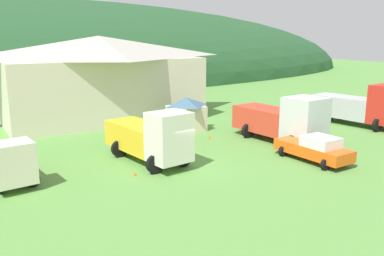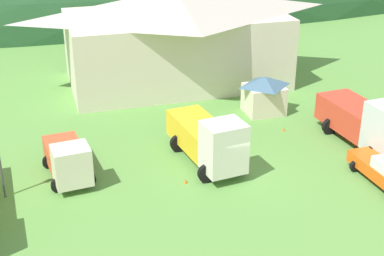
{
  "view_description": "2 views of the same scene",
  "coord_description": "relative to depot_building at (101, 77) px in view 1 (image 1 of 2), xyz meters",
  "views": [
    {
      "loc": [
        -11.57,
        -20.15,
        7.67
      ],
      "look_at": [
        1.28,
        1.02,
        2.01
      ],
      "focal_mm": 37.92,
      "sensor_mm": 36.0,
      "label": 1
    },
    {
      "loc": [
        -10.38,
        -25.87,
        15.63
      ],
      "look_at": [
        -2.23,
        1.81,
        2.42
      ],
      "focal_mm": 51.64,
      "sensor_mm": 36.0,
      "label": 2
    }
  ],
  "objects": [
    {
      "name": "traffic_cone_mid_row",
      "position": [
        4.41,
        -11.54,
        -3.94
      ],
      "size": [
        0.36,
        0.36,
        0.58
      ],
      "primitive_type": "cone",
      "color": "orange",
      "rests_on": "ground"
    },
    {
      "name": "tow_truck_silver",
      "position": [
        8.44,
        -15.22,
        -2.21
      ],
      "size": [
        3.63,
        7.49,
        3.56
      ],
      "rotation": [
        0.0,
        0.0,
        -1.49
      ],
      "color": "silver",
      "rests_on": "ground"
    },
    {
      "name": "ground_plane",
      "position": [
        -0.63,
        -16.23,
        -3.94
      ],
      "size": [
        200.0,
        200.0,
        0.0
      ],
      "primitive_type": "plane",
      "color": "#5B9342"
    },
    {
      "name": "depot_building",
      "position": [
        0.0,
        0.0,
        0.0
      ],
      "size": [
        18.43,
        10.23,
        7.65
      ],
      "color": "beige",
      "rests_on": "ground"
    },
    {
      "name": "heavy_rig_striped",
      "position": [
        -1.88,
        -14.56,
        -2.32
      ],
      "size": [
        3.56,
        7.06,
        3.43
      ],
      "rotation": [
        0.0,
        0.0,
        -1.44
      ],
      "color": "silver",
      "rests_on": "ground"
    },
    {
      "name": "crane_truck_red",
      "position": [
        18.2,
        -14.49,
        -2.19
      ],
      "size": [
        3.84,
        7.71,
        3.73
      ],
      "rotation": [
        0.0,
        0.0,
        -1.43
      ],
      "color": "red",
      "rests_on": "ground"
    },
    {
      "name": "play_shed_cream",
      "position": [
        4.35,
        -8.2,
        -2.52
      ],
      "size": [
        2.85,
        2.56,
        2.76
      ],
      "color": "beige",
      "rests_on": "ground"
    },
    {
      "name": "service_pickup_orange",
      "position": [
        6.89,
        -19.61,
        -3.12
      ],
      "size": [
        2.43,
        5.01,
        1.66
      ],
      "rotation": [
        0.0,
        0.0,
        -1.53
      ],
      "color": "#EC5814",
      "rests_on": "ground"
    },
    {
      "name": "forested_hill_backdrop",
      "position": [
        -0.63,
        43.88,
        -3.94
      ],
      "size": [
        154.81,
        60.0,
        28.72
      ],
      "primitive_type": "ellipsoid",
      "color": "#234C28",
      "rests_on": "ground"
    },
    {
      "name": "light_truck_cream",
      "position": [
        -9.96,
        -14.01,
        -2.71
      ],
      "size": [
        2.76,
        5.06,
        2.52
      ],
      "rotation": [
        0.0,
        0.0,
        -1.46
      ],
      "color": "beige",
      "rests_on": "ground"
    },
    {
      "name": "traffic_cone_near_pickup",
      "position": [
        -3.81,
        -16.35,
        -3.94
      ],
      "size": [
        0.36,
        0.36,
        0.6
      ],
      "primitive_type": "cone",
      "color": "orange",
      "rests_on": "ground"
    }
  ]
}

